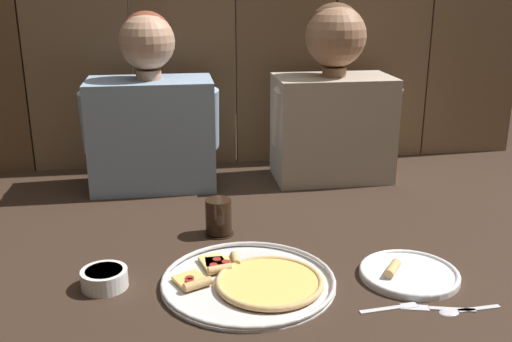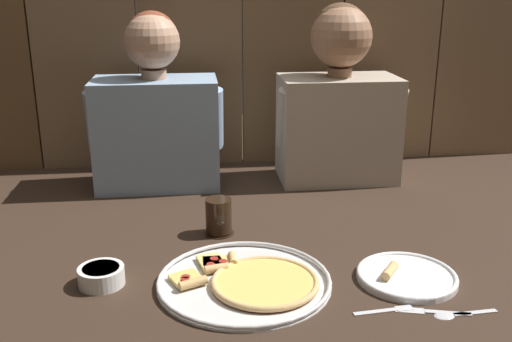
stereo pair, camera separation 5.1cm
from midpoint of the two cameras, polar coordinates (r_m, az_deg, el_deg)
ground_plane at (r=1.52m, az=2.33°, el=-7.63°), size 3.20×3.20×0.00m
pizza_tray at (r=1.35m, az=0.45°, el=-10.61°), size 0.40×0.40×0.03m
dinner_plate at (r=1.42m, az=15.41°, el=-9.80°), size 0.23×0.23×0.03m
drinking_glass at (r=1.59m, az=-2.73°, el=-4.47°), size 0.08×0.08×0.10m
dipping_bowl at (r=1.38m, az=-13.76°, el=-9.79°), size 0.10×0.10×0.04m
table_fork at (r=1.29m, az=13.71°, el=-13.00°), size 0.13×0.03×0.01m
table_knife at (r=1.31m, az=17.84°, el=-12.86°), size 0.15×0.06×0.01m
table_spoon at (r=1.31m, az=19.81°, el=-12.93°), size 0.14×0.03×0.01m
diner_left at (r=1.94m, az=-8.96°, el=5.62°), size 0.43×0.23×0.57m
diner_right at (r=2.00m, az=8.75°, el=6.70°), size 0.43×0.23×0.59m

